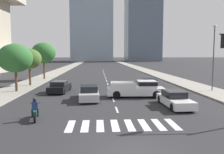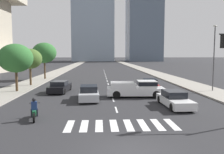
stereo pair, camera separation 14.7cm
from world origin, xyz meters
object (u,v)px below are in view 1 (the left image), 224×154
at_px(sedan_silver_3, 89,93).
at_px(street_lamp_east, 214,53).
at_px(pickup_truck, 138,89).
at_px(sedan_red_1, 150,85).
at_px(sedan_white_0, 175,99).
at_px(motorcycle_lead, 35,111).
at_px(street_tree_second, 29,59).
at_px(street_tree_nearest, 15,58).
at_px(street_tree_third, 44,53).
at_px(sedan_black_2, 60,87).

relative_size(sedan_silver_3, street_lamp_east, 0.64).
distance_m(pickup_truck, sedan_silver_3, 5.12).
xyz_separation_m(sedan_red_1, sedan_silver_3, (-7.17, -5.45, 0.01)).
distance_m(sedan_white_0, sedan_red_1, 8.83).
xyz_separation_m(motorcycle_lead, street_tree_second, (-5.13, 16.82, 3.16)).
relative_size(sedan_red_1, sedan_silver_3, 0.91).
relative_size(street_tree_nearest, street_tree_third, 0.86).
xyz_separation_m(motorcycle_lead, sedan_red_1, (10.46, 12.15, 0.04)).
distance_m(pickup_truck, sedan_red_1, 4.83).
distance_m(sedan_silver_3, street_tree_second, 13.53).
relative_size(sedan_black_2, street_tree_nearest, 0.88).
bearing_deg(street_tree_second, street_tree_third, 90.00).
xyz_separation_m(sedan_black_2, street_tree_nearest, (-4.91, 0.13, 3.30)).
bearing_deg(street_lamp_east, street_tree_third, 147.14).
bearing_deg(street_tree_nearest, sedan_red_1, 2.59).
bearing_deg(pickup_truck, motorcycle_lead, -134.11).
distance_m(sedan_white_0, street_tree_nearest, 17.96).
bearing_deg(street_lamp_east, pickup_truck, -163.42).
bearing_deg(sedan_white_0, street_tree_third, -146.36).
bearing_deg(street_lamp_east, sedan_white_0, -133.71).
xyz_separation_m(sedan_white_0, sedan_silver_3, (-7.25, 3.37, 0.03)).
bearing_deg(sedan_silver_3, pickup_truck, -79.77).
bearing_deg(street_lamp_east, sedan_red_1, 167.43).
relative_size(sedan_white_0, street_lamp_east, 0.64).
xyz_separation_m(pickup_truck, sedan_silver_3, (-4.98, -1.15, -0.18)).
xyz_separation_m(motorcycle_lead, street_tree_nearest, (-5.13, 11.45, 3.32)).
distance_m(pickup_truck, street_tree_third, 22.26).
relative_size(motorcycle_lead, sedan_red_1, 0.46).
xyz_separation_m(sedan_silver_3, street_tree_second, (-8.43, 10.12, 3.11)).
xyz_separation_m(pickup_truck, street_lamp_east, (9.20, 2.74, 3.69)).
distance_m(sedan_black_2, street_tree_third, 15.26).
bearing_deg(street_lamp_east, sedan_silver_3, -164.67).
bearing_deg(sedan_red_1, sedan_white_0, 5.96).
height_order(motorcycle_lead, pickup_truck, pickup_truck).
bearing_deg(motorcycle_lead, sedan_red_1, -53.21).
relative_size(pickup_truck, street_tree_third, 0.94).
relative_size(sedan_black_2, street_lamp_east, 0.63).
relative_size(pickup_truck, street_lamp_east, 0.78).
relative_size(sedan_white_0, sedan_silver_3, 0.99).
xyz_separation_m(street_lamp_east, street_tree_third, (-22.62, 14.61, 0.13)).
bearing_deg(street_lamp_east, motorcycle_lead, -148.81).
relative_size(sedan_white_0, street_tree_nearest, 0.89).
bearing_deg(street_tree_third, sedan_silver_3, -65.51).
relative_size(sedan_red_1, street_tree_third, 0.71).
height_order(sedan_red_1, street_tree_second, street_tree_second).
bearing_deg(street_tree_second, street_tree_nearest, -90.00).
xyz_separation_m(motorcycle_lead, sedan_black_2, (-0.22, 11.32, 0.02)).
distance_m(street_tree_nearest, street_tree_third, 13.77).
xyz_separation_m(sedan_black_2, street_tree_second, (-4.91, 5.50, 3.14)).
xyz_separation_m(sedan_red_1, street_tree_nearest, (-15.59, -0.71, 3.29)).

